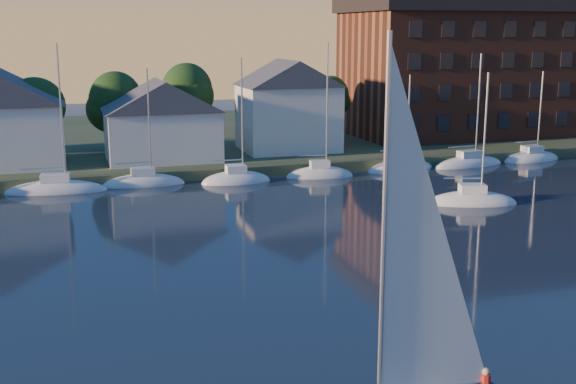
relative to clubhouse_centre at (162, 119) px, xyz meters
name	(u,v)px	position (x,y,z in m)	size (l,w,h in m)	color
shoreline_land	(191,141)	(6.00, 18.00, -5.13)	(160.00, 50.00, 2.00)	#354226
wooden_dock	(232,175)	(6.00, -5.00, -5.13)	(120.00, 3.00, 1.00)	brown
clubhouse_centre	(162,119)	(0.00, 0.00, 0.00)	(11.55, 8.40, 8.08)	white
clubhouse_east	(288,104)	(14.00, 2.00, 0.87)	(10.50, 8.40, 9.80)	white
condo_block	(471,64)	(40.00, 7.95, 4.66)	(31.00, 17.00, 17.40)	brown
tree_line	(226,92)	(8.00, 6.00, 2.04)	(93.40, 5.40, 8.90)	#3B2A1B
moored_fleet	(197,182)	(2.00, -8.00, -5.03)	(79.50, 2.40, 12.05)	silver
drifting_sailboat_right	(472,203)	(21.91, -22.85, -5.04)	(7.82, 4.56, 11.74)	silver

